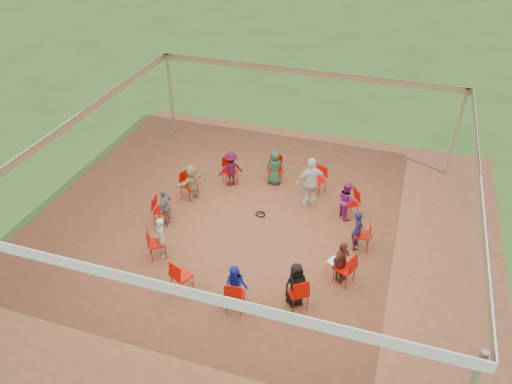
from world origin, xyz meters
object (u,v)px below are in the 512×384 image
(person_seated_7, at_px, (161,238))
(cable_coil, at_px, (261,214))
(chair_4, at_px, (275,169))
(person_seated_2, at_px, (346,200))
(chair_1, at_px, (362,235))
(chair_5, at_px, (230,171))
(chair_11, at_px, (298,292))
(person_seated_4, at_px, (231,169))
(person_seated_1, at_px, (358,230))
(person_seated_6, at_px, (165,206))
(person_seated_9, at_px, (296,284))
(chair_2, at_px, (350,203))
(standing_person, at_px, (311,183))
(chair_8, at_px, (157,243))
(chair_7, at_px, (162,210))
(chair_9, at_px, (182,276))
(person_seated_3, at_px, (275,167))
(laptop, at_px, (335,260))
(person_seated_0, at_px, (341,262))
(chair_0, at_px, (345,268))
(chair_3, at_px, (318,180))
(person_seated_8, at_px, (236,287))
(chair_6, at_px, (189,185))
(chair_10, at_px, (235,295))
(person_seated_5, at_px, (192,182))

(person_seated_7, height_order, cable_coil, person_seated_7)
(chair_4, bearing_deg, person_seated_2, 147.83)
(chair_1, bearing_deg, person_seated_7, 104.66)
(chair_5, distance_m, chair_11, 5.61)
(chair_11, bearing_deg, person_seated_4, 90.00)
(cable_coil, bearing_deg, chair_1, -10.64)
(person_seated_1, xyz_separation_m, person_seated_6, (-5.34, -0.63, 0.00))
(chair_4, xyz_separation_m, person_seated_9, (1.93, -4.94, 0.15))
(chair_2, height_order, standing_person, standing_person)
(chair_8, height_order, person_seated_7, person_seated_7)
(chair_4, distance_m, chair_7, 3.97)
(chair_2, xyz_separation_m, chair_4, (-2.58, 1.11, 0.00))
(chair_9, bearing_deg, person_seated_3, 104.66)
(chair_11, distance_m, person_seated_7, 3.89)
(laptop, bearing_deg, chair_4, 58.25)
(chair_1, xyz_separation_m, person_seated_0, (-0.32, -1.39, 0.15))
(person_seated_9, relative_size, standing_person, 0.72)
(person_seated_9, bearing_deg, laptop, 21.61)
(chair_0, height_order, chair_4, same)
(person_seated_3, bearing_deg, person_seated_7, 60.00)
(chair_3, height_order, standing_person, standing_person)
(chair_11, relative_size, person_seated_1, 0.76)
(chair_5, distance_m, person_seated_8, 5.31)
(person_seated_2, distance_m, person_seated_7, 5.37)
(person_seated_6, bearing_deg, person_seated_0, 75.00)
(person_seated_0, xyz_separation_m, person_seated_8, (-2.15, -1.61, 0.00))
(chair_8, bearing_deg, laptop, 61.75)
(person_seated_4, xyz_separation_m, laptop, (3.92, -3.15, -0.03))
(chair_6, xyz_separation_m, person_seated_9, (4.18, -3.27, 0.15))
(person_seated_2, bearing_deg, chair_3, 10.34)
(chair_7, height_order, laptop, chair_7)
(chair_9, relative_size, person_seated_9, 0.76)
(person_seated_0, xyz_separation_m, person_seated_4, (-4.07, 3.22, 0.00))
(person_seated_6, xyz_separation_m, person_seated_7, (0.51, -1.29, 0.00))
(chair_4, distance_m, person_seated_6, 3.89)
(chair_0, relative_size, chair_6, 1.00)
(chair_5, relative_size, person_seated_1, 0.76)
(person_seated_6, bearing_deg, chair_10, 43.75)
(chair_0, bearing_deg, person_seated_5, 90.00)
(cable_coil, bearing_deg, standing_person, 36.38)
(chair_8, distance_m, standing_person, 4.82)
(person_seated_7, xyz_separation_m, laptop, (4.47, 0.61, -0.03))
(chair_7, distance_m, chair_8, 1.45)
(person_seated_0, distance_m, person_seated_8, 2.69)
(chair_2, relative_size, chair_11, 1.00)
(chair_6, distance_m, person_seated_1, 5.31)
(person_seated_5, height_order, person_seated_8, same)
(chair_11, xyz_separation_m, person_seated_7, (-3.83, 0.65, 0.15))
(chair_3, relative_size, laptop, 2.28)
(chair_9, bearing_deg, person_seated_5, 133.75)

